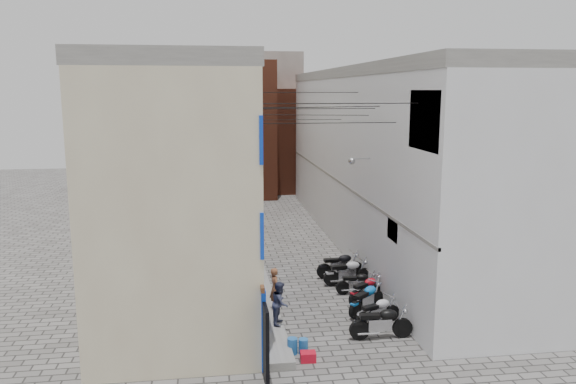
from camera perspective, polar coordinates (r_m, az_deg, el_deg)
name	(u,v)px	position (r m, az deg, el deg)	size (l,w,h in m)	color
ground	(351,366)	(17.13, 6.37, -17.20)	(90.00, 90.00, 0.00)	#5A5755
plinth	(248,245)	(28.81, -4.13, -5.36)	(0.90, 26.00, 0.25)	slate
building_left	(187,161)	(27.86, -10.27, 3.14)	(5.10, 27.00, 9.00)	#C3B393
building_right	(383,157)	(29.28, 9.68, 3.51)	(5.94, 26.00, 9.00)	white
building_far_brick_left	(233,129)	(42.82, -5.60, 6.38)	(6.00, 6.00, 10.00)	brown
building_far_brick_right	(294,139)	(45.38, 0.65, 5.38)	(5.00, 6.00, 8.00)	brown
building_far_concrete	(253,118)	(48.90, -3.58, 7.48)	(8.00, 5.00, 11.00)	slate
far_shopfront	(264,184)	(40.63, -2.50, 0.81)	(2.00, 0.30, 2.40)	black
overhead_wires	(306,110)	(22.68, 1.86, 8.36)	(5.80, 13.02, 1.32)	black
motorcycle_a	(381,321)	(18.70, 9.45, -12.80)	(0.65, 2.07, 1.20)	black
motorcycle_b	(378,310)	(19.72, 9.11, -11.75)	(0.58, 1.83, 1.06)	silver
motorcycle_c	(367,297)	(20.65, 7.99, -10.55)	(0.63, 1.99, 1.15)	blue
motorcycle_d	(367,288)	(21.66, 8.00, -9.64)	(0.59, 1.87, 1.08)	#B00C1B
motorcycle_e	(358,282)	(22.43, 7.08, -9.03)	(0.54, 1.72, 0.99)	black
motorcycle_f	(348,271)	(23.38, 6.08, -7.95)	(0.65, 2.05, 1.19)	#ACABB0
motorcycle_g	(340,264)	(24.24, 5.30, -7.26)	(0.65, 2.06, 1.19)	black
person_a	(275,288)	(20.07, -1.33, -9.77)	(0.55, 0.36, 1.51)	brown
person_b	(280,303)	(18.88, -0.80, -11.19)	(0.70, 0.55, 1.45)	#363A51
water_jug_near	(303,346)	(17.69, 1.57, -15.38)	(0.29, 0.29, 0.46)	#2368B3
water_jug_far	(292,346)	(17.65, 0.45, -15.37)	(0.31, 0.31, 0.49)	#2161A8
red_crate	(308,357)	(17.27, 2.05, -16.37)	(0.45, 0.34, 0.28)	red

